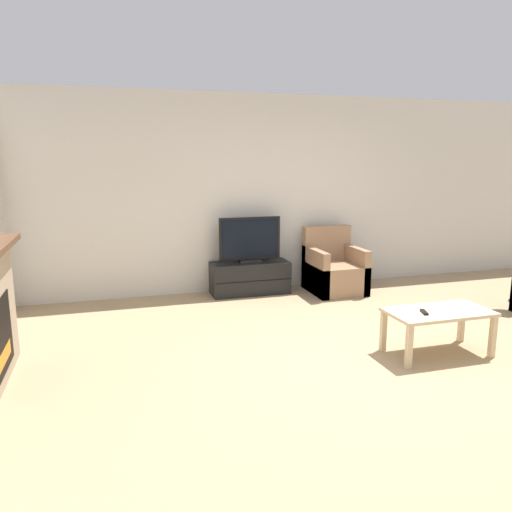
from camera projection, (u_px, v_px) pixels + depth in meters
ground_plane at (375, 358)px, 4.66m from camera, size 24.00×24.00×0.00m
wall_back at (278, 193)px, 7.04m from camera, size 12.00×0.06×2.70m
tv_stand at (250, 278)px, 6.87m from camera, size 1.07×0.42×0.44m
tv at (250, 241)px, 6.76m from camera, size 0.85×0.18×0.62m
armchair at (334, 271)px, 6.97m from camera, size 0.70×0.76×0.89m
coffee_table at (438, 317)px, 4.71m from camera, size 0.98×0.51×0.43m
remote at (424, 312)px, 4.62m from camera, size 0.09×0.15×0.02m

